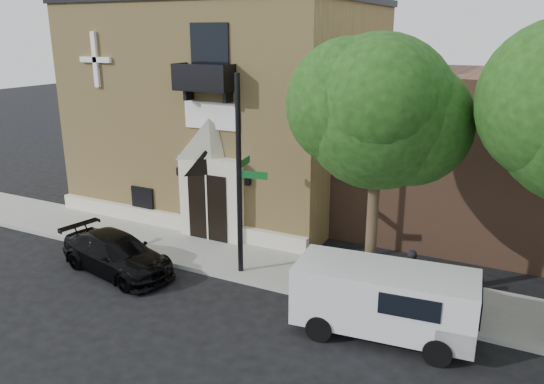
{
  "coord_description": "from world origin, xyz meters",
  "views": [
    {
      "loc": [
        9.9,
        -13.52,
        7.88
      ],
      "look_at": [
        2.0,
        2.0,
        2.61
      ],
      "focal_mm": 35.0,
      "sensor_mm": 36.0,
      "label": 1
    }
  ],
  "objects_px": {
    "street_sign": "(240,176)",
    "dumpster": "(431,294)",
    "black_sedan": "(117,254)",
    "pedestrian_near": "(410,276)",
    "cargo_van": "(391,300)",
    "fire_hydrant": "(314,279)"
  },
  "relations": [
    {
      "from": "black_sedan",
      "to": "fire_hydrant",
      "type": "height_order",
      "value": "black_sedan"
    },
    {
      "from": "street_sign",
      "to": "dumpster",
      "type": "bearing_deg",
      "value": -8.87
    },
    {
      "from": "black_sedan",
      "to": "dumpster",
      "type": "height_order",
      "value": "black_sedan"
    },
    {
      "from": "black_sedan",
      "to": "dumpster",
      "type": "bearing_deg",
      "value": -69.0
    },
    {
      "from": "street_sign",
      "to": "pedestrian_near",
      "type": "bearing_deg",
      "value": -4.4
    },
    {
      "from": "cargo_van",
      "to": "pedestrian_near",
      "type": "relative_size",
      "value": 2.98
    },
    {
      "from": "black_sedan",
      "to": "pedestrian_near",
      "type": "height_order",
      "value": "pedestrian_near"
    },
    {
      "from": "street_sign",
      "to": "dumpster",
      "type": "xyz_separation_m",
      "value": [
        6.22,
        -0.01,
        -2.71
      ]
    },
    {
      "from": "cargo_van",
      "to": "dumpster",
      "type": "xyz_separation_m",
      "value": [
        0.78,
        1.48,
        -0.34
      ]
    },
    {
      "from": "cargo_van",
      "to": "dumpster",
      "type": "height_order",
      "value": "cargo_van"
    },
    {
      "from": "cargo_van",
      "to": "street_sign",
      "type": "bearing_deg",
      "value": 159.12
    },
    {
      "from": "street_sign",
      "to": "fire_hydrant",
      "type": "relative_size",
      "value": 9.02
    },
    {
      "from": "dumpster",
      "to": "street_sign",
      "type": "bearing_deg",
      "value": -168.18
    },
    {
      "from": "dumpster",
      "to": "pedestrian_near",
      "type": "relative_size",
      "value": 1.18
    },
    {
      "from": "street_sign",
      "to": "dumpster",
      "type": "height_order",
      "value": "street_sign"
    },
    {
      "from": "street_sign",
      "to": "black_sedan",
      "type": "bearing_deg",
      "value": -164.6
    },
    {
      "from": "black_sedan",
      "to": "fire_hydrant",
      "type": "xyz_separation_m",
      "value": [
        6.61,
        1.55,
        -0.15
      ]
    },
    {
      "from": "fire_hydrant",
      "to": "black_sedan",
      "type": "bearing_deg",
      "value": -166.79
    },
    {
      "from": "fire_hydrant",
      "to": "dumpster",
      "type": "bearing_deg",
      "value": 3.04
    },
    {
      "from": "black_sedan",
      "to": "cargo_van",
      "type": "distance_m",
      "value": 9.33
    },
    {
      "from": "black_sedan",
      "to": "street_sign",
      "type": "bearing_deg",
      "value": -54.55
    },
    {
      "from": "fire_hydrant",
      "to": "cargo_van",
      "type": "bearing_deg",
      "value": -25.6
    }
  ]
}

